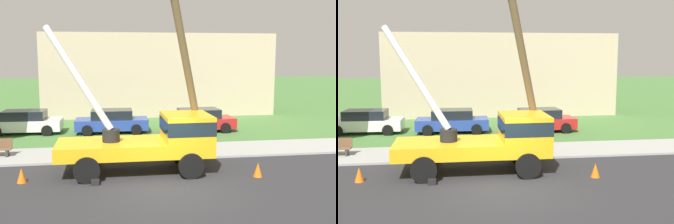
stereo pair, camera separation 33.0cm
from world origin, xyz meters
TOP-DOWN VIEW (x-y plane):
  - ground_plane at (0.00, 12.00)m, footprint 120.00×120.00m
  - road_asphalt at (0.00, 0.00)m, footprint 80.00×8.01m
  - sidewalk_strip at (0.00, 5.52)m, footprint 80.00×3.03m
  - utility_truck at (-0.10, 2.42)m, footprint 6.76×3.20m
  - leaning_utility_pole at (1.30, 3.00)m, footprint 2.72×3.06m
  - traffic_cone_ahead at (3.79, 1.02)m, footprint 0.36×0.36m
  - traffic_cone_behind at (-5.24, 1.65)m, footprint 0.36×0.36m
  - traffic_cone_curbside at (1.37, 3.35)m, footprint 0.36×0.36m
  - parked_sedan_white at (-6.95, 11.61)m, footprint 4.46×2.13m
  - parked_sedan_blue at (-1.71, 11.13)m, footprint 4.44×2.09m
  - parked_sedan_red at (3.67, 10.71)m, footprint 4.47×2.13m
  - lowrise_building_backdrop at (2.18, 19.67)m, footprint 18.00×6.00m

SIDE VIEW (x-z plane):
  - ground_plane at x=0.00m, z-range 0.00..0.00m
  - road_asphalt at x=0.00m, z-range 0.00..0.01m
  - sidewalk_strip at x=0.00m, z-range 0.00..0.10m
  - traffic_cone_ahead at x=3.79m, z-range 0.00..0.56m
  - traffic_cone_behind at x=-5.24m, z-range 0.00..0.56m
  - traffic_cone_curbside at x=1.37m, z-range 0.00..0.56m
  - parked_sedan_white at x=-6.95m, z-range 0.00..1.42m
  - parked_sedan_blue at x=-1.71m, z-range 0.00..1.42m
  - parked_sedan_red at x=3.67m, z-range 0.00..1.42m
  - utility_truck at x=-0.10m, z-range -1.58..4.40m
  - lowrise_building_backdrop at x=2.18m, z-range 0.00..6.40m
  - leaning_utility_pole at x=1.30m, z-range 0.09..8.61m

